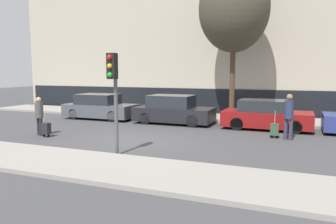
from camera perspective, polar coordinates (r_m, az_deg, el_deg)
ground_plane at (r=13.01m, az=-5.64°, el=-4.93°), size 80.00×80.00×0.00m
sidewalk_near at (r=9.91m, az=-15.74°, el=-8.63°), size 28.00×2.50×0.12m
sidewalk_far at (r=19.39m, az=3.88°, el=-0.77°), size 28.00×3.00×0.12m
building_facade at (r=23.15m, az=7.00°, el=16.26°), size 28.00×3.23×12.86m
parked_car_0 at (r=19.16m, az=-11.79°, el=0.81°), size 4.10×1.81×1.42m
parked_car_1 at (r=17.06m, az=0.92°, el=0.28°), size 4.07×1.84×1.47m
parked_car_2 at (r=16.03m, az=16.69°, el=-0.58°), size 4.05×1.83×1.38m
pedestrian_left at (r=14.85m, az=-21.51°, el=-0.29°), size 0.34×0.34×1.63m
trolley_left at (r=14.44m, az=-20.46°, el=-2.72°), size 0.34×0.29×1.13m
pedestrian_right at (r=13.74m, az=20.31°, el=-0.29°), size 0.34×0.34×1.82m
trolley_right at (r=14.02m, az=18.06°, el=-2.92°), size 0.34×0.29×1.13m
traffic_light at (r=10.43m, az=-9.46°, el=5.02°), size 0.28×0.47×3.26m
bare_tree_near_crossing at (r=18.54m, az=11.41°, el=17.14°), size 3.75×3.75×8.17m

